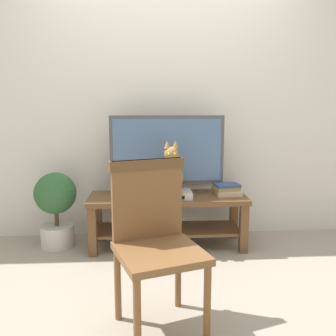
% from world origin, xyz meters
% --- Properties ---
extents(ground_plane, '(12.00, 12.00, 0.00)m').
position_xyz_m(ground_plane, '(0.00, 0.00, 0.00)').
color(ground_plane, gray).
extents(back_wall, '(7.00, 0.12, 2.80)m').
position_xyz_m(back_wall, '(0.00, 0.90, 1.40)').
color(back_wall, silver).
rests_on(back_wall, ground).
extents(tv_stand, '(1.38, 0.47, 0.47)m').
position_xyz_m(tv_stand, '(0.02, 0.50, 0.34)').
color(tv_stand, brown).
rests_on(tv_stand, ground).
extents(tv, '(1.01, 0.20, 0.70)m').
position_xyz_m(tv, '(0.02, 0.59, 0.84)').
color(tv, '#4C4C51').
rests_on(tv, tv_stand).
extents(media_box, '(0.35, 0.24, 0.06)m').
position_xyz_m(media_box, '(0.05, 0.43, 0.50)').
color(media_box, '#BCBCC1').
rests_on(media_box, tv_stand).
extents(cat, '(0.21, 0.28, 0.44)m').
position_xyz_m(cat, '(0.05, 0.42, 0.69)').
color(cat, olive).
rests_on(cat, media_box).
extents(wooden_chair, '(0.57, 0.57, 0.95)m').
position_xyz_m(wooden_chair, '(-0.12, -0.66, 0.55)').
color(wooden_chair, brown).
rests_on(wooden_chair, ground).
extents(book_stack, '(0.25, 0.21, 0.10)m').
position_xyz_m(book_stack, '(0.55, 0.49, 0.52)').
color(book_stack, beige).
rests_on(book_stack, tv_stand).
extents(potted_plant, '(0.37, 0.37, 0.67)m').
position_xyz_m(potted_plant, '(-0.97, 0.55, 0.39)').
color(potted_plant, beige).
rests_on(potted_plant, ground).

